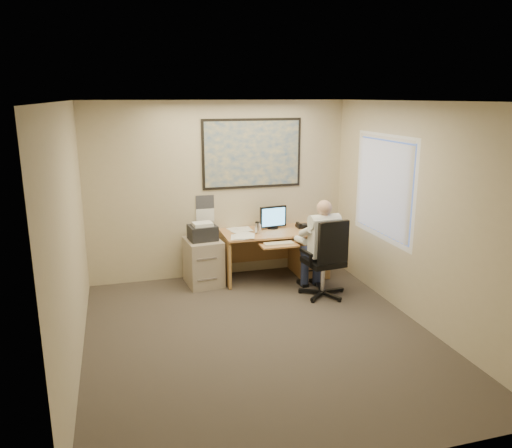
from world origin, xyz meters
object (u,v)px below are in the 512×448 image
object	(u,v)px
filing_cabinet	(203,258)
person	(323,248)
desk	(294,248)
office_chair	(324,274)

from	to	relation	value
filing_cabinet	person	distance (m)	1.80
person	desk	bearing A→B (deg)	92.55
office_chair	filing_cabinet	bearing A→B (deg)	141.90
filing_cabinet	person	size ratio (longest dim) A/B	0.70
desk	person	size ratio (longest dim) A/B	1.16
office_chair	person	size ratio (longest dim) A/B	0.83
filing_cabinet	office_chair	bearing A→B (deg)	-37.85
filing_cabinet	person	xyz separation A→B (m)	(1.55, -0.87, 0.28)
desk	filing_cabinet	world-z (taller)	desk
filing_cabinet	office_chair	world-z (taller)	office_chair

